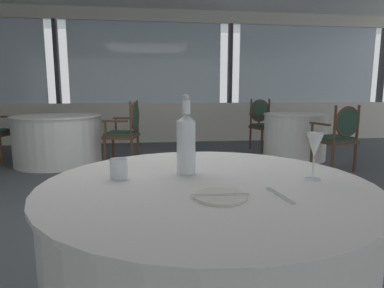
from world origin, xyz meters
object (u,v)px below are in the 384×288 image
at_px(side_plate, 220,196).
at_px(dining_chair_0_0, 127,128).
at_px(water_tumbler, 119,168).
at_px(water_bottle, 186,142).
at_px(dining_chair_1_0, 263,120).
at_px(dining_chair_1_1, 339,133).
at_px(wine_glass, 315,146).

xyz_separation_m(side_plate, dining_chair_0_0, (-0.57, 3.89, -0.18)).
bearing_deg(water_tumbler, water_bottle, 8.72).
bearing_deg(dining_chair_1_0, water_tumbler, -39.86).
bearing_deg(dining_chair_0_0, dining_chair_1_1, 175.65).
bearing_deg(wine_glass, dining_chair_1_0, 72.61).
bearing_deg(wine_glass, dining_chair_1_1, 56.55).
height_order(wine_glass, dining_chair_1_0, dining_chair_1_0).
height_order(water_tumbler, dining_chair_0_0, dining_chair_0_0).
relative_size(water_bottle, dining_chair_0_0, 0.36).
relative_size(side_plate, wine_glass, 0.93).
bearing_deg(wine_glass, dining_chair_0_0, 105.09).
bearing_deg(dining_chair_0_0, water_tumbler, 104.43).
xyz_separation_m(wine_glass, dining_chair_0_0, (-1.00, 3.71, -0.32)).
height_order(dining_chair_0_0, dining_chair_1_1, dining_chair_0_0).
relative_size(side_plate, dining_chair_1_1, 0.20).
bearing_deg(side_plate, wine_glass, 22.67).
bearing_deg(water_bottle, dining_chair_0_0, 97.87).
bearing_deg(dining_chair_0_0, water_bottle, 109.12).
height_order(wine_glass, dining_chair_0_0, dining_chair_0_0).
xyz_separation_m(water_bottle, wine_glass, (0.51, -0.17, -0.00)).
bearing_deg(wine_glass, side_plate, -157.33).
xyz_separation_m(wine_glass, water_tumbler, (-0.80, 0.13, -0.10)).
bearing_deg(dining_chair_1_1, wine_glass, 133.09).
distance_m(wine_glass, dining_chair_1_0, 4.96).
relative_size(dining_chair_0_0, dining_chair_1_0, 1.01).
bearing_deg(side_plate, water_bottle, 102.60).
bearing_deg(dining_chair_1_1, dining_chair_1_0, 0.00).
distance_m(dining_chair_0_0, dining_chair_1_1, 3.03).
distance_m(water_tumbler, dining_chair_0_0, 3.60).
xyz_separation_m(water_bottle, dining_chair_1_1, (2.43, 2.73, -0.35)).
distance_m(water_tumbler, dining_chair_1_0, 5.13).
relative_size(dining_chair_1_0, dining_chair_1_1, 1.04).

